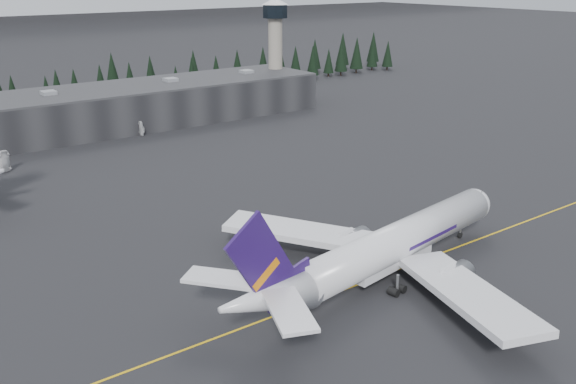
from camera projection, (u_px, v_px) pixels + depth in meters
ground at (361, 276)px, 104.96m from camera, size 1400.00×1400.00×0.00m
taxiline at (370, 280)px, 103.45m from camera, size 400.00×0.40×0.02m
terminal at (84, 111)px, 197.48m from camera, size 160.00×30.00×12.60m
control_tower at (275, 39)px, 236.65m from camera, size 10.00×10.00×37.70m
treeline at (46, 90)px, 225.08m from camera, size 360.00×20.00×15.00m
jet_main at (380, 251)px, 101.28m from camera, size 64.98×59.59×19.19m
gse_vehicle_a at (5, 169)px, 158.74m from camera, size 4.18×6.17×1.57m
gse_vehicle_b at (142, 133)px, 194.03m from camera, size 4.63×2.17×1.53m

